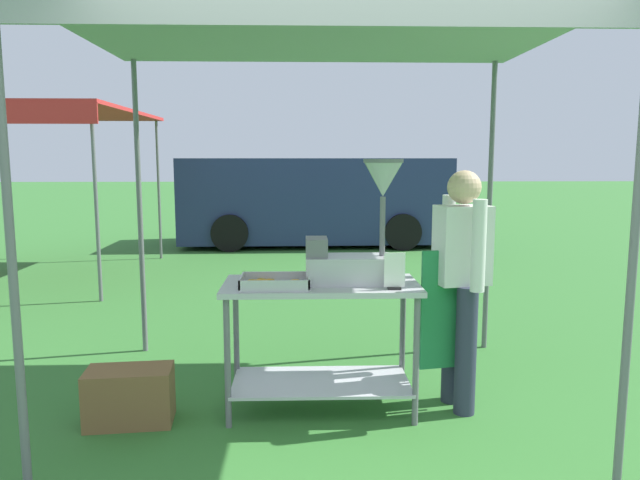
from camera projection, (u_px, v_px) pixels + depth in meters
name	position (u px, v px, depth m)	size (l,w,h in m)	color
ground_plane	(319.00, 272.00, 8.84)	(70.00, 70.00, 0.00)	#33702D
stall_canopy	(320.00, 36.00, 3.75)	(3.22, 2.46, 2.55)	slate
donut_cart	(321.00, 321.00, 3.91)	(1.28, 0.60, 0.87)	#B7B7BC
donut_tray	(276.00, 284.00, 3.75)	(0.44, 0.30, 0.07)	#B7B7BC
donut_fryer	(357.00, 239.00, 3.84)	(0.63, 0.28, 0.81)	#B7B7BC
menu_sign	(395.00, 274.00, 3.67)	(0.13, 0.05, 0.23)	black
vendor	(460.00, 277.00, 3.91)	(0.46, 0.54, 1.61)	#2D3347
supply_crate	(130.00, 396.00, 3.76)	(0.56, 0.34, 0.36)	brown
van_navy	(316.00, 200.00, 11.67)	(5.16, 2.16, 1.69)	navy
neighbour_tent	(36.00, 115.00, 8.12)	(2.74, 3.24, 2.35)	slate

